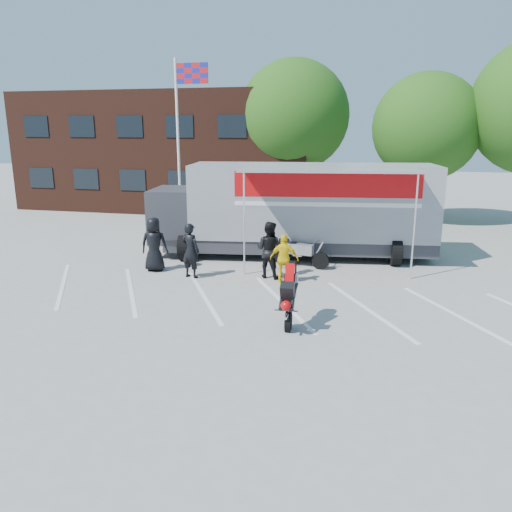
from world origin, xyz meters
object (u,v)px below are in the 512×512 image
at_px(spectator_leather_c, 269,250).
at_px(stunt_bike_rider, 291,322).
at_px(spectator_hivis, 284,259).
at_px(parked_motorcycle, 301,267).
at_px(tree_left, 294,116).
at_px(transporter_truck, 298,256).
at_px(flagpole, 183,125).
at_px(spectator_leather_b, 190,251).
at_px(tree_mid, 427,127).
at_px(spectator_leather_a, 154,244).

bearing_deg(spectator_leather_c, stunt_bike_rider, 123.42).
bearing_deg(spectator_hivis, parked_motorcycle, -95.62).
relative_size(tree_left, transporter_truck, 0.77).
relative_size(transporter_truck, stunt_bike_rider, 6.18).
bearing_deg(flagpole, stunt_bike_rider, -56.41).
bearing_deg(parked_motorcycle, spectator_leather_b, 133.42).
bearing_deg(stunt_bike_rider, parked_motorcycle, 93.13).
height_order(tree_mid, spectator_leather_a, tree_mid).
bearing_deg(stunt_bike_rider, flagpole, 121.15).
bearing_deg(transporter_truck, spectator_leather_c, -107.19).
bearing_deg(tree_mid, spectator_hivis, -112.77).
bearing_deg(spectator_hivis, tree_left, -79.84).
bearing_deg(tree_mid, spectator_leather_c, -116.12).
bearing_deg(parked_motorcycle, transporter_truck, 24.42).
distance_m(spectator_leather_a, spectator_hivis, 4.71).
relative_size(tree_left, spectator_leather_c, 4.52).
height_order(flagpole, spectator_leather_b, flagpole).
xyz_separation_m(tree_left, spectator_leather_c, (1.30, -12.63, -4.61)).
height_order(tree_mid, spectator_leather_c, tree_mid).
bearing_deg(spectator_leather_a, spectator_leather_c, 172.13).
relative_size(parked_motorcycle, spectator_hivis, 1.31).
xyz_separation_m(tree_mid, spectator_leather_b, (-8.26, -12.26, -4.02)).
bearing_deg(flagpole, spectator_leather_b, -67.63).
relative_size(spectator_leather_a, spectator_leather_b, 1.03).
bearing_deg(tree_left, tree_mid, -8.13).
distance_m(transporter_truck, stunt_bike_rider, 6.99).
relative_size(flagpole, tree_left, 0.93).
distance_m(spectator_leather_c, spectator_hivis, 0.80).
height_order(tree_left, stunt_bike_rider, tree_left).
height_order(transporter_truck, stunt_bike_rider, transporter_truck).
distance_m(flagpole, spectator_leather_c, 9.56).
distance_m(tree_left, parked_motorcycle, 12.61).
distance_m(flagpole, transporter_truck, 8.63).
bearing_deg(spectator_hivis, transporter_truck, -86.49).
bearing_deg(transporter_truck, tree_left, 92.81).
bearing_deg(spectator_hivis, tree_mid, -110.87).
height_order(flagpole, tree_mid, flagpole).
relative_size(parked_motorcycle, spectator_leather_c, 1.10).
distance_m(transporter_truck, spectator_hivis, 3.71).
xyz_separation_m(spectator_leather_a, spectator_leather_b, (1.53, -0.48, -0.03)).
height_order(tree_mid, spectator_hivis, tree_mid).
bearing_deg(spectator_leather_b, spectator_leather_a, -1.75).
relative_size(parked_motorcycle, stunt_bike_rider, 1.16).
height_order(flagpole, parked_motorcycle, flagpole).
bearing_deg(spectator_leather_c, transporter_truck, -85.96).
height_order(spectator_leather_a, spectator_leather_b, spectator_leather_a).
xyz_separation_m(parked_motorcycle, spectator_hivis, (-0.27, -2.03, 0.81)).
distance_m(transporter_truck, spectator_leather_a, 5.71).
relative_size(flagpole, spectator_leather_c, 4.18).
relative_size(transporter_truck, parked_motorcycle, 5.33).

